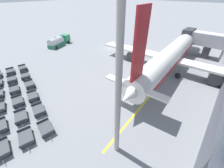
{
  "coord_description": "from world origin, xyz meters",
  "views": [
    {
      "loc": [
        27.92,
        -32.52,
        15.48
      ],
      "look_at": [
        14.32,
        -16.49,
        1.07
      ],
      "focal_mm": 22.0,
      "sensor_mm": 36.0,
      "label": 1
    }
  ],
  "objects_px": {
    "fuel_tanker_primary": "(58,42)",
    "baggage_dolly_row_mid_b_col_d": "(33,96)",
    "baggage_dolly_row_mid_a_col_e": "(21,117)",
    "baggage_dolly_row_mid_a_col_d": "(18,101)",
    "baggage_dolly_row_mid_b_col_e": "(39,110)",
    "airplane": "(172,55)",
    "baggage_dolly_row_mid_a_col_f": "(26,137)",
    "baggage_dolly_row_mid_a_col_c": "(14,89)",
    "baggage_dolly_row_mid_a_col_a": "(10,71)",
    "baggage_dolly_row_mid_b_col_a": "(23,68)",
    "baggage_dolly_row_mid_b_col_f": "(46,128)",
    "baggage_dolly_row_mid_b_col_c": "(30,84)",
    "baggage_dolly_row_near_col_f": "(1,149)",
    "apron_light_mast": "(119,58)",
    "baggage_dolly_row_mid_b_col_b": "(25,76)",
    "baggage_dolly_row_near_col_e": "(0,126)",
    "baggage_dolly_row_mid_a_col_b": "(12,79)"
  },
  "relations": [
    {
      "from": "baggage_dolly_row_near_col_e",
      "to": "baggage_dolly_row_mid_a_col_a",
      "type": "xyz_separation_m",
      "value": [
        -15.65,
        6.41,
        0.0
      ]
    },
    {
      "from": "baggage_dolly_row_mid_b_col_d",
      "to": "apron_light_mast",
      "type": "distance_m",
      "value": 20.1
    },
    {
      "from": "baggage_dolly_row_mid_b_col_f",
      "to": "baggage_dolly_row_near_col_e",
      "type": "bearing_deg",
      "value": -142.2
    },
    {
      "from": "baggage_dolly_row_mid_a_col_a",
      "to": "baggage_dolly_row_mid_b_col_c",
      "type": "xyz_separation_m",
      "value": [
        8.49,
        0.53,
        0.0
      ]
    },
    {
      "from": "baggage_dolly_row_mid_b_col_d",
      "to": "apron_light_mast",
      "type": "height_order",
      "value": "apron_light_mast"
    },
    {
      "from": "baggage_dolly_row_mid_a_col_c",
      "to": "baggage_dolly_row_mid_a_col_e",
      "type": "bearing_deg",
      "value": -13.34
    },
    {
      "from": "baggage_dolly_row_mid_b_col_c",
      "to": "apron_light_mast",
      "type": "bearing_deg",
      "value": 2.57
    },
    {
      "from": "baggage_dolly_row_mid_a_col_d",
      "to": "baggage_dolly_row_mid_b_col_e",
      "type": "height_order",
      "value": "same"
    },
    {
      "from": "baggage_dolly_row_mid_b_col_e",
      "to": "baggage_dolly_row_near_col_e",
      "type": "bearing_deg",
      "value": -100.54
    },
    {
      "from": "airplane",
      "to": "baggage_dolly_row_mid_a_col_f",
      "type": "bearing_deg",
      "value": -101.64
    },
    {
      "from": "baggage_dolly_row_mid_a_col_e",
      "to": "baggage_dolly_row_mid_b_col_e",
      "type": "height_order",
      "value": "same"
    },
    {
      "from": "fuel_tanker_primary",
      "to": "baggage_dolly_row_mid_b_col_e",
      "type": "height_order",
      "value": "fuel_tanker_primary"
    },
    {
      "from": "fuel_tanker_primary",
      "to": "baggage_dolly_row_mid_b_col_a",
      "type": "xyz_separation_m",
      "value": [
        8.62,
        -14.8,
        -0.88
      ]
    },
    {
      "from": "apron_light_mast",
      "to": "airplane",
      "type": "bearing_deg",
      "value": 97.49
    },
    {
      "from": "baggage_dolly_row_mid_a_col_a",
      "to": "baggage_dolly_row_near_col_f",
      "type": "bearing_deg",
      "value": -20.7
    },
    {
      "from": "baggage_dolly_row_mid_b_col_c",
      "to": "baggage_dolly_row_mid_a_col_b",
      "type": "bearing_deg",
      "value": -160.93
    },
    {
      "from": "baggage_dolly_row_mid_a_col_a",
      "to": "baggage_dolly_row_near_col_e",
      "type": "bearing_deg",
      "value": -22.28
    },
    {
      "from": "baggage_dolly_row_mid_b_col_f",
      "to": "baggage_dolly_row_mid_a_col_e",
      "type": "bearing_deg",
      "value": -164.17
    },
    {
      "from": "baggage_dolly_row_near_col_e",
      "to": "baggage_dolly_row_mid_b_col_c",
      "type": "xyz_separation_m",
      "value": [
        -7.15,
        6.94,
        0.0
      ]
    },
    {
      "from": "baggage_dolly_row_mid_b_col_a",
      "to": "baggage_dolly_row_mid_b_col_c",
      "type": "height_order",
      "value": "same"
    },
    {
      "from": "baggage_dolly_row_mid_b_col_c",
      "to": "baggage_dolly_row_mid_a_col_f",
      "type": "bearing_deg",
      "value": -25.21
    },
    {
      "from": "baggage_dolly_row_near_col_f",
      "to": "baggage_dolly_row_mid_b_col_d",
      "type": "bearing_deg",
      "value": 135.75
    },
    {
      "from": "baggage_dolly_row_near_col_f",
      "to": "baggage_dolly_row_mid_b_col_c",
      "type": "height_order",
      "value": "same"
    },
    {
      "from": "baggage_dolly_row_mid_a_col_a",
      "to": "baggage_dolly_row_mid_a_col_d",
      "type": "distance_m",
      "value": 12.37
    },
    {
      "from": "baggage_dolly_row_mid_a_col_e",
      "to": "baggage_dolly_row_mid_a_col_f",
      "type": "height_order",
      "value": "same"
    },
    {
      "from": "fuel_tanker_primary",
      "to": "baggage_dolly_row_mid_b_col_d",
      "type": "height_order",
      "value": "fuel_tanker_primary"
    },
    {
      "from": "baggage_dolly_row_near_col_f",
      "to": "baggage_dolly_row_near_col_e",
      "type": "bearing_deg",
      "value": 166.14
    },
    {
      "from": "baggage_dolly_row_near_col_f",
      "to": "baggage_dolly_row_mid_a_col_e",
      "type": "height_order",
      "value": "same"
    },
    {
      "from": "baggage_dolly_row_mid_b_col_e",
      "to": "baggage_dolly_row_mid_b_col_b",
      "type": "bearing_deg",
      "value": 166.4
    },
    {
      "from": "baggage_dolly_row_mid_b_col_d",
      "to": "baggage_dolly_row_mid_b_col_e",
      "type": "height_order",
      "value": "same"
    },
    {
      "from": "fuel_tanker_primary",
      "to": "baggage_dolly_row_mid_a_col_d",
      "type": "bearing_deg",
      "value": -44.9
    },
    {
      "from": "baggage_dolly_row_mid_b_col_c",
      "to": "baggage_dolly_row_mid_b_col_f",
      "type": "relative_size",
      "value": 1.0
    },
    {
      "from": "baggage_dolly_row_mid_b_col_d",
      "to": "baggage_dolly_row_mid_a_col_e",
      "type": "bearing_deg",
      "value": -43.6
    },
    {
      "from": "baggage_dolly_row_near_col_e",
      "to": "baggage_dolly_row_mid_b_col_d",
      "type": "distance_m",
      "value": 6.5
    },
    {
      "from": "airplane",
      "to": "baggage_dolly_row_mid_a_col_d",
      "type": "bearing_deg",
      "value": -116.83
    },
    {
      "from": "fuel_tanker_primary",
      "to": "baggage_dolly_row_mid_a_col_b",
      "type": "bearing_deg",
      "value": -56.6
    },
    {
      "from": "baggage_dolly_row_mid_a_col_a",
      "to": "baggage_dolly_row_mid_a_col_c",
      "type": "height_order",
      "value": "same"
    },
    {
      "from": "baggage_dolly_row_mid_b_col_a",
      "to": "baggage_dolly_row_mid_b_col_e",
      "type": "height_order",
      "value": "same"
    },
    {
      "from": "baggage_dolly_row_mid_b_col_a",
      "to": "baggage_dolly_row_mid_b_col_f",
      "type": "xyz_separation_m",
      "value": [
        20.13,
        -5.04,
        0.0
      ]
    },
    {
      "from": "fuel_tanker_primary",
      "to": "baggage_dolly_row_mid_b_col_d",
      "type": "distance_m",
      "value": 27.45
    },
    {
      "from": "baggage_dolly_row_mid_b_col_a",
      "to": "baggage_dolly_row_mid_b_col_d",
      "type": "bearing_deg",
      "value": -14.42
    },
    {
      "from": "baggage_dolly_row_mid_b_col_b",
      "to": "baggage_dolly_row_mid_b_col_d",
      "type": "bearing_deg",
      "value": -13.8
    },
    {
      "from": "baggage_dolly_row_mid_b_col_a",
      "to": "baggage_dolly_row_mid_b_col_f",
      "type": "relative_size",
      "value": 1.0
    },
    {
      "from": "baggage_dolly_row_mid_a_col_c",
      "to": "baggage_dolly_row_mid_a_col_e",
      "type": "xyz_separation_m",
      "value": [
        7.91,
        -1.88,
        0.0
      ]
    },
    {
      "from": "baggage_dolly_row_mid_a_col_d",
      "to": "baggage_dolly_row_mid_b_col_d",
      "type": "relative_size",
      "value": 1.0
    },
    {
      "from": "baggage_dolly_row_mid_b_col_d",
      "to": "apron_light_mast",
      "type": "xyz_separation_m",
      "value": [
        16.67,
        2.14,
        11.02
      ]
    },
    {
      "from": "baggage_dolly_row_mid_a_col_f",
      "to": "baggage_dolly_row_mid_a_col_c",
      "type": "bearing_deg",
      "value": 166.49
    },
    {
      "from": "baggage_dolly_row_mid_a_col_c",
      "to": "baggage_dolly_row_mid_a_col_f",
      "type": "distance_m",
      "value": 12.27
    },
    {
      "from": "baggage_dolly_row_near_col_f",
      "to": "apron_light_mast",
      "type": "distance_m",
      "value": 17.19
    },
    {
      "from": "baggage_dolly_row_mid_a_col_b",
      "to": "baggage_dolly_row_mid_b_col_c",
      "type": "height_order",
      "value": "same"
    }
  ]
}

